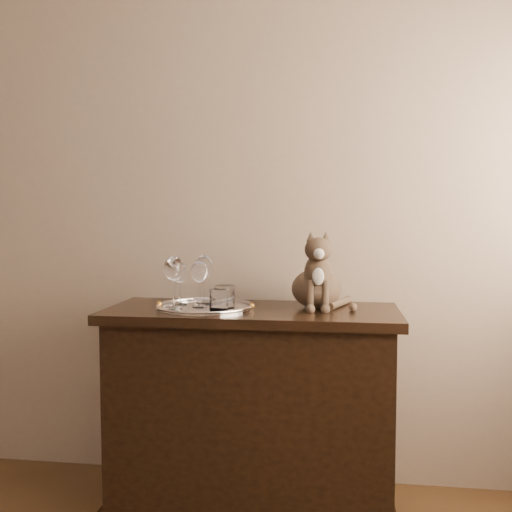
{
  "coord_description": "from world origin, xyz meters",
  "views": [
    {
      "loc": [
        0.94,
        -0.36,
        1.23
      ],
      "look_at": [
        0.62,
        1.95,
        1.07
      ],
      "focal_mm": 40.0,
      "sensor_mm": 36.0,
      "label": 1
    }
  ],
  "objects_px": {
    "wine_glass_c": "(174,282)",
    "tumbler_a": "(219,300)",
    "wine_glass_a": "(180,284)",
    "cat": "(317,269)",
    "tumbler_c": "(224,297)",
    "tray": "(205,308)",
    "wine_glass_b": "(203,279)",
    "sideboard": "(252,409)",
    "wine_glass_d": "(199,284)"
  },
  "relations": [
    {
      "from": "wine_glass_b",
      "to": "wine_glass_c",
      "type": "distance_m",
      "value": 0.16
    },
    {
      "from": "wine_glass_d",
      "to": "tumbler_c",
      "type": "height_order",
      "value": "wine_glass_d"
    },
    {
      "from": "tray",
      "to": "wine_glass_c",
      "type": "height_order",
      "value": "wine_glass_c"
    },
    {
      "from": "wine_glass_c",
      "to": "tumbler_a",
      "type": "xyz_separation_m",
      "value": [
        0.19,
        -0.04,
        -0.06
      ]
    },
    {
      "from": "tumbler_c",
      "to": "cat",
      "type": "bearing_deg",
      "value": 17.45
    },
    {
      "from": "sideboard",
      "to": "tumbler_c",
      "type": "height_order",
      "value": "tumbler_c"
    },
    {
      "from": "wine_glass_c",
      "to": "tumbler_a",
      "type": "relative_size",
      "value": 2.49
    },
    {
      "from": "sideboard",
      "to": "tumbler_a",
      "type": "height_order",
      "value": "tumbler_a"
    },
    {
      "from": "wine_glass_a",
      "to": "tumbler_c",
      "type": "bearing_deg",
      "value": -15.34
    },
    {
      "from": "sideboard",
      "to": "wine_glass_a",
      "type": "xyz_separation_m",
      "value": [
        -0.31,
        0.01,
        0.52
      ]
    },
    {
      "from": "tray",
      "to": "tumbler_a",
      "type": "bearing_deg",
      "value": -45.76
    },
    {
      "from": "cat",
      "to": "wine_glass_b",
      "type": "bearing_deg",
      "value": 176.88
    },
    {
      "from": "wine_glass_c",
      "to": "wine_glass_d",
      "type": "height_order",
      "value": "wine_glass_c"
    },
    {
      "from": "wine_glass_b",
      "to": "cat",
      "type": "bearing_deg",
      "value": 1.66
    },
    {
      "from": "wine_glass_c",
      "to": "tumbler_c",
      "type": "relative_size",
      "value": 2.27
    },
    {
      "from": "wine_glass_b",
      "to": "tumbler_c",
      "type": "relative_size",
      "value": 2.26
    },
    {
      "from": "sideboard",
      "to": "tray",
      "type": "bearing_deg",
      "value": -171.03
    },
    {
      "from": "wine_glass_a",
      "to": "tumbler_a",
      "type": "bearing_deg",
      "value": -31.01
    },
    {
      "from": "sideboard",
      "to": "wine_glass_b",
      "type": "xyz_separation_m",
      "value": [
        -0.22,
        0.06,
        0.54
      ]
    },
    {
      "from": "wine_glass_a",
      "to": "wine_glass_b",
      "type": "relative_size",
      "value": 0.84
    },
    {
      "from": "cat",
      "to": "wine_glass_a",
      "type": "bearing_deg",
      "value": -178.72
    },
    {
      "from": "sideboard",
      "to": "wine_glass_a",
      "type": "height_order",
      "value": "wine_glass_a"
    },
    {
      "from": "tray",
      "to": "cat",
      "type": "bearing_deg",
      "value": 12.36
    },
    {
      "from": "wine_glass_c",
      "to": "wine_glass_d",
      "type": "relative_size",
      "value": 1.12
    },
    {
      "from": "wine_glass_c",
      "to": "cat",
      "type": "height_order",
      "value": "cat"
    },
    {
      "from": "wine_glass_d",
      "to": "cat",
      "type": "xyz_separation_m",
      "value": [
        0.48,
        0.09,
        0.06
      ]
    },
    {
      "from": "wine_glass_d",
      "to": "tumbler_a",
      "type": "relative_size",
      "value": 2.23
    },
    {
      "from": "wine_glass_d",
      "to": "cat",
      "type": "bearing_deg",
      "value": 10.44
    },
    {
      "from": "tray",
      "to": "wine_glass_a",
      "type": "bearing_deg",
      "value": 161.59
    },
    {
      "from": "tray",
      "to": "wine_glass_d",
      "type": "xyz_separation_m",
      "value": [
        -0.03,
        0.01,
        0.1
      ]
    },
    {
      "from": "wine_glass_b",
      "to": "tumbler_c",
      "type": "distance_m",
      "value": 0.16
    },
    {
      "from": "wine_glass_c",
      "to": "tumbler_c",
      "type": "xyz_separation_m",
      "value": [
        0.21,
        0.02,
        -0.06
      ]
    },
    {
      "from": "cat",
      "to": "sideboard",
      "type": "bearing_deg",
      "value": -170.01
    },
    {
      "from": "wine_glass_d",
      "to": "wine_glass_c",
      "type": "bearing_deg",
      "value": -151.81
    },
    {
      "from": "wine_glass_a",
      "to": "wine_glass_b",
      "type": "bearing_deg",
      "value": 27.3
    },
    {
      "from": "wine_glass_d",
      "to": "tumbler_a",
      "type": "height_order",
      "value": "wine_glass_d"
    },
    {
      "from": "tray",
      "to": "wine_glass_a",
      "type": "distance_m",
      "value": 0.15
    },
    {
      "from": "tumbler_c",
      "to": "sideboard",
      "type": "bearing_deg",
      "value": 23.81
    },
    {
      "from": "sideboard",
      "to": "cat",
      "type": "bearing_deg",
      "value": 14.76
    },
    {
      "from": "sideboard",
      "to": "cat",
      "type": "relative_size",
      "value": 3.74
    },
    {
      "from": "tumbler_c",
      "to": "cat",
      "type": "relative_size",
      "value": 0.29
    },
    {
      "from": "wine_glass_a",
      "to": "tumbler_a",
      "type": "xyz_separation_m",
      "value": [
        0.19,
        -0.11,
        -0.05
      ]
    },
    {
      "from": "tumbler_a",
      "to": "wine_glass_b",
      "type": "bearing_deg",
      "value": 121.81
    },
    {
      "from": "wine_glass_a",
      "to": "wine_glass_b",
      "type": "height_order",
      "value": "wine_glass_b"
    },
    {
      "from": "wine_glass_a",
      "to": "cat",
      "type": "bearing_deg",
      "value": 6.06
    },
    {
      "from": "sideboard",
      "to": "cat",
      "type": "height_order",
      "value": "cat"
    },
    {
      "from": "wine_glass_c",
      "to": "sideboard",
      "type": "bearing_deg",
      "value": 12.65
    },
    {
      "from": "wine_glass_c",
      "to": "wine_glass_b",
      "type": "bearing_deg",
      "value": 53.01
    },
    {
      "from": "sideboard",
      "to": "wine_glass_b",
      "type": "relative_size",
      "value": 5.72
    },
    {
      "from": "tray",
      "to": "wine_glass_d",
      "type": "bearing_deg",
      "value": 156.96
    }
  ]
}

